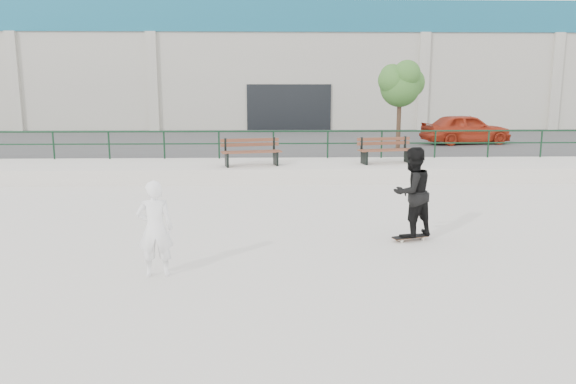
{
  "coord_description": "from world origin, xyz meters",
  "views": [
    {
      "loc": [
        -1.11,
        -9.78,
        3.18
      ],
      "look_at": [
        -0.74,
        2.0,
        0.92
      ],
      "focal_mm": 35.0,
      "sensor_mm": 36.0,
      "label": 1
    }
  ],
  "objects_px": {
    "bench_right": "(386,150)",
    "red_car": "(466,129)",
    "bench_left": "(251,152)",
    "seated_skater": "(155,229)",
    "tree": "(401,83)",
    "skateboard": "(410,237)",
    "standing_skater": "(412,192)"
  },
  "relations": [
    {
      "from": "bench_right",
      "to": "skateboard",
      "type": "height_order",
      "value": "bench_right"
    },
    {
      "from": "red_car",
      "to": "seated_skater",
      "type": "xyz_separation_m",
      "value": [
        -10.89,
        -16.41,
        -0.37
      ]
    },
    {
      "from": "bench_left",
      "to": "bench_right",
      "type": "bearing_deg",
      "value": -6.39
    },
    {
      "from": "bench_right",
      "to": "bench_left",
      "type": "bearing_deg",
      "value": 173.61
    },
    {
      "from": "bench_left",
      "to": "skateboard",
      "type": "height_order",
      "value": "bench_left"
    },
    {
      "from": "red_car",
      "to": "skateboard",
      "type": "xyz_separation_m",
      "value": [
        -6.07,
        -14.37,
        -1.11
      ]
    },
    {
      "from": "tree",
      "to": "red_car",
      "type": "height_order",
      "value": "tree"
    },
    {
      "from": "bench_left",
      "to": "standing_skater",
      "type": "distance_m",
      "value": 8.35
    },
    {
      "from": "red_car",
      "to": "standing_skater",
      "type": "xyz_separation_m",
      "value": [
        -6.07,
        -14.37,
        -0.17
      ]
    },
    {
      "from": "tree",
      "to": "skateboard",
      "type": "height_order",
      "value": "tree"
    },
    {
      "from": "red_car",
      "to": "skateboard",
      "type": "bearing_deg",
      "value": 146.96
    },
    {
      "from": "standing_skater",
      "to": "seated_skater",
      "type": "distance_m",
      "value": 5.24
    },
    {
      "from": "bench_right",
      "to": "red_car",
      "type": "height_order",
      "value": "red_car"
    },
    {
      "from": "bench_right",
      "to": "standing_skater",
      "type": "distance_m",
      "value": 8.09
    },
    {
      "from": "red_car",
      "to": "tree",
      "type": "bearing_deg",
      "value": 107.28
    },
    {
      "from": "bench_left",
      "to": "skateboard",
      "type": "xyz_separation_m",
      "value": [
        3.54,
        -7.56,
        -0.88
      ]
    },
    {
      "from": "red_car",
      "to": "bench_left",
      "type": "bearing_deg",
      "value": 115.18
    },
    {
      "from": "bench_right",
      "to": "tree",
      "type": "height_order",
      "value": "tree"
    },
    {
      "from": "tree",
      "to": "seated_skater",
      "type": "height_order",
      "value": "tree"
    },
    {
      "from": "bench_left",
      "to": "seated_skater",
      "type": "height_order",
      "value": "seated_skater"
    },
    {
      "from": "bench_right",
      "to": "standing_skater",
      "type": "xyz_separation_m",
      "value": [
        -1.09,
        -8.02,
        0.07
      ]
    },
    {
      "from": "bench_left",
      "to": "red_car",
      "type": "xyz_separation_m",
      "value": [
        9.61,
        6.81,
        0.23
      ]
    },
    {
      "from": "tree",
      "to": "red_car",
      "type": "xyz_separation_m",
      "value": [
        3.5,
        1.81,
        -2.07
      ]
    },
    {
      "from": "tree",
      "to": "standing_skater",
      "type": "height_order",
      "value": "tree"
    },
    {
      "from": "seated_skater",
      "to": "tree",
      "type": "bearing_deg",
      "value": -124.54
    },
    {
      "from": "standing_skater",
      "to": "seated_skater",
      "type": "relative_size",
      "value": 1.13
    },
    {
      "from": "skateboard",
      "to": "bench_left",
      "type": "bearing_deg",
      "value": 95.46
    },
    {
      "from": "tree",
      "to": "seated_skater",
      "type": "bearing_deg",
      "value": -116.85
    },
    {
      "from": "bench_right",
      "to": "skateboard",
      "type": "distance_m",
      "value": 8.14
    },
    {
      "from": "skateboard",
      "to": "seated_skater",
      "type": "distance_m",
      "value": 5.28
    },
    {
      "from": "bench_right",
      "to": "skateboard",
      "type": "relative_size",
      "value": 2.52
    },
    {
      "from": "red_car",
      "to": "skateboard",
      "type": "distance_m",
      "value": 15.64
    }
  ]
}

